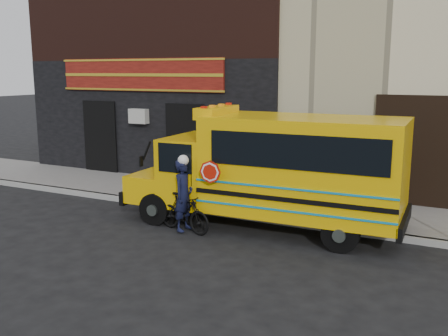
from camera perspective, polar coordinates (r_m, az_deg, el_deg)
name	(u,v)px	position (r m, az deg, el deg)	size (l,w,h in m)	color
ground	(186,249)	(10.95, -4.39, -9.19)	(120.00, 120.00, 0.00)	black
curb	(237,215)	(13.11, 1.47, -5.39)	(40.00, 0.20, 0.15)	gray
sidewalk	(259,202)	(14.43, 4.00, -3.87)	(40.00, 3.00, 0.15)	#64615D
building	(325,8)	(20.12, 11.44, 17.52)	(20.00, 10.70, 12.00)	beige
school_bus	(277,168)	(11.96, 6.04, 0.03)	(6.96, 2.54, 2.92)	black
bicycle	(184,213)	(11.93, -4.60, -5.13)	(0.44, 1.55, 0.93)	black
cyclist	(184,197)	(11.82, -4.61, -3.34)	(0.62, 0.41, 1.71)	black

